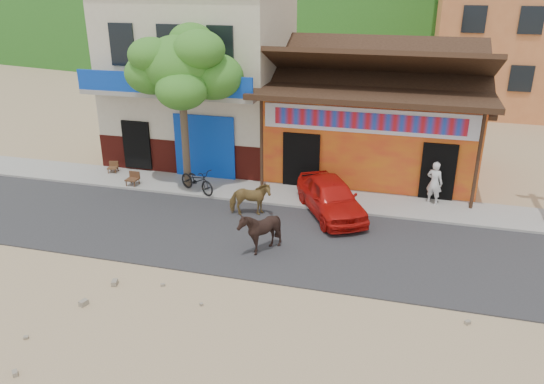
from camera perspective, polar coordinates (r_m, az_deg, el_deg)
The scene contains 14 objects.
ground at distance 14.46m, azimuth -1.25°, elevation -9.73°, with size 120.00×120.00×0.00m, color #9E825B.
road at distance 16.55m, azimuth 1.18°, elevation -5.23°, with size 60.00×5.00×0.04m, color #28282B.
sidewalk at distance 19.63m, azimuth 3.64°, elevation -0.55°, with size 60.00×2.00×0.12m, color gray.
dance_club at distance 22.58m, azimuth 10.84°, elevation 6.85°, with size 8.00×6.00×3.60m, color orange.
cafe_building at distance 23.90m, azimuth -7.44°, elevation 12.09°, with size 7.00×6.00×7.00m, color beige.
apartment_front at distance 36.22m, azimuth 25.06°, elevation 17.72°, with size 9.00×9.00×12.00m, color #CC723F.
tree at distance 19.85m, azimuth -9.53°, elevation 8.76°, with size 3.00×3.00×6.00m, color #2D721E, non-canonical shape.
cow_tan at distance 17.96m, azimuth -2.38°, elevation -0.77°, with size 0.64×1.40×1.19m, color olive.
cow_dark at distance 15.55m, azimuth -1.32°, elevation -4.22°, with size 1.10×1.24×1.37m, color black.
red_car at distance 18.12m, azimuth 6.35°, elevation -0.50°, with size 1.52×3.78×1.29m, color red.
scooter at distance 19.93m, azimuth -8.07°, elevation 1.25°, with size 0.61×1.76×0.93m, color black.
pedestrian at distance 19.51m, azimuth 17.07°, elevation 0.98°, with size 0.57×0.37×1.56m, color silver.
cafe_chair_left at distance 22.73m, azimuth -16.81°, elevation 3.01°, with size 0.38×0.38×0.81m, color #52331B, non-canonical shape.
cafe_chair_right at distance 21.08m, azimuth -14.85°, elevation 1.93°, with size 0.44×0.44×0.95m, color #472517, non-canonical shape.
Camera 1 is at (3.48, -11.75, 7.67)m, focal length 35.00 mm.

